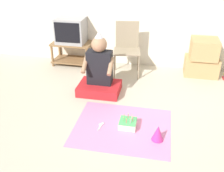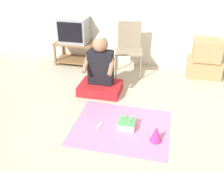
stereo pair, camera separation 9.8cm
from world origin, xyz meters
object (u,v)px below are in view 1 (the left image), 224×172
Objects in this scene: person_seated at (99,74)px; cardboard_box_stack at (203,58)px; tv at (71,30)px; party_hat_blue at (158,133)px; folding_chair at (127,45)px; birthday_cake at (128,124)px.

cardboard_box_stack is at bearing 30.63° from person_seated.
tv reaches higher than party_hat_blue.
folding_chair is at bearing 69.18° from person_seated.
person_seated reaches higher than tv.
birthday_cake is (1.33, -1.80, -0.60)m from tv.
tv is 2.67m from party_hat_blue.
person_seated is 4.49× the size of birthday_cake.
cardboard_box_stack is at bearing 59.74° from birthday_cake.
person_seated reaches higher than party_hat_blue.
folding_chair is (1.06, -0.19, -0.14)m from tv.
cardboard_box_stack is 0.68× the size of person_seated.
birthday_cake is at bearing -55.83° from person_seated.
tv is 2.71× the size of party_hat_blue.
birthday_cake is at bearing -80.78° from folding_chair.
folding_chair reaches higher than tv.
person_seated reaches higher than birthday_cake.
folding_chair is 1.32m from cardboard_box_stack.
cardboard_box_stack is at bearing -0.86° from tv.
folding_chair reaches higher than birthday_cake.
tv is 2.32m from birthday_cake.
folding_chair is at bearing -10.24° from tv.
folding_chair reaches higher than cardboard_box_stack.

